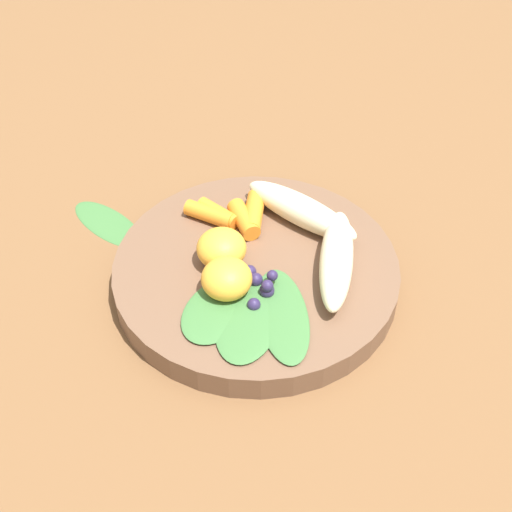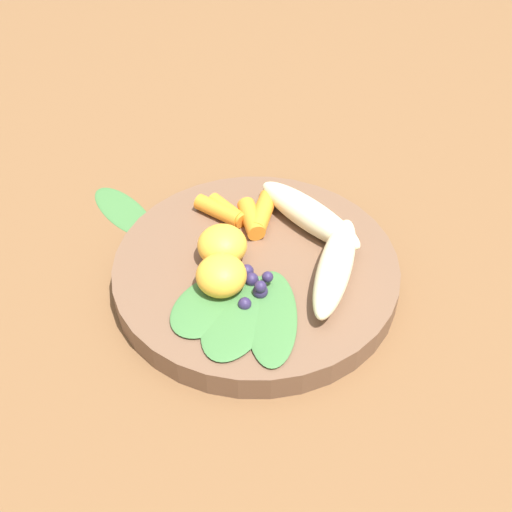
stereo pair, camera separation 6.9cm
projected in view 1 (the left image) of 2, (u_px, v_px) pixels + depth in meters
ground_plane at (256, 282)px, 0.72m from camera, size 2.40×2.40×0.00m
bowl at (256, 273)px, 0.71m from camera, size 0.29×0.29×0.03m
banana_peeled_left at (301, 210)px, 0.73m from camera, size 0.11×0.13×0.03m
banana_peeled_right at (336, 259)px, 0.68m from camera, size 0.08×0.14×0.03m
orange_segment_near at (227, 279)px, 0.65m from camera, size 0.05×0.05×0.04m
orange_segment_far at (222, 248)px, 0.68m from camera, size 0.05×0.05×0.04m
carrot_front at (254, 212)px, 0.74m from camera, size 0.04×0.06×0.02m
carrot_mid_left at (242, 220)px, 0.73m from camera, size 0.03×0.05×0.02m
carrot_mid_right at (218, 213)px, 0.74m from camera, size 0.04×0.05×0.02m
carrot_rear at (209, 214)px, 0.74m from camera, size 0.05×0.05×0.02m
blueberry_pile at (256, 286)px, 0.66m from camera, size 0.04×0.06×0.02m
kale_leaf_left at (218, 309)px, 0.65m from camera, size 0.10×0.11×0.00m
kale_leaf_right at (249, 317)px, 0.64m from camera, size 0.10×0.13×0.00m
kale_leaf_rear at (283, 314)px, 0.64m from camera, size 0.06×0.12×0.00m
kale_leaf_stray at (108, 222)px, 0.78m from camera, size 0.10×0.11×0.01m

